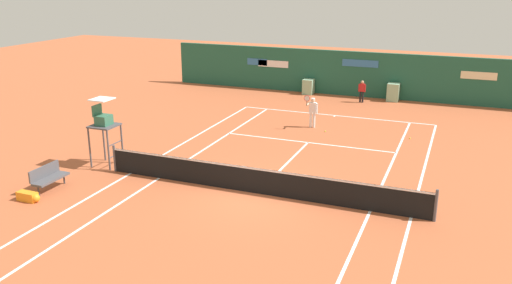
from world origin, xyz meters
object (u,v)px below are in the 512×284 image
(umpire_chair, at_px, (104,122))
(player_bench, at_px, (48,176))
(tennis_ball_by_sideline, at_px, (410,138))
(tennis_ball_mid_court, at_px, (325,131))
(player_on_baseline, at_px, (312,110))
(ball_kid_right_post, at_px, (362,90))
(equipment_bag, at_px, (29,197))

(umpire_chair, distance_m, player_bench, 3.20)
(tennis_ball_by_sideline, distance_m, tennis_ball_mid_court, 4.03)
(player_bench, bearing_deg, umpire_chair, 173.50)
(player_on_baseline, height_order, tennis_ball_by_sideline, player_on_baseline)
(umpire_chair, distance_m, player_on_baseline, 10.52)
(tennis_ball_by_sideline, bearing_deg, player_bench, -135.58)
(tennis_ball_mid_court, bearing_deg, ball_kid_right_post, 86.56)
(player_bench, height_order, player_on_baseline, player_on_baseline)
(umpire_chair, height_order, tennis_ball_by_sideline, umpire_chair)
(player_on_baseline, bearing_deg, ball_kid_right_post, -106.51)
(ball_kid_right_post, relative_size, tennis_ball_by_sideline, 19.74)
(umpire_chair, height_order, player_bench, umpire_chair)
(ball_kid_right_post, bearing_deg, tennis_ball_by_sideline, 122.13)
(player_bench, xyz_separation_m, equipment_bag, (0.11, -1.07, -0.35))
(umpire_chair, bearing_deg, equipment_bag, -3.24)
(equipment_bag, relative_size, tennis_ball_mid_court, 12.89)
(equipment_bag, bearing_deg, player_bench, 95.63)
(equipment_bag, bearing_deg, tennis_ball_by_sideline, 47.32)
(player_bench, relative_size, equipment_bag, 1.64)
(equipment_bag, xyz_separation_m, player_on_baseline, (6.44, 12.43, 0.76))
(ball_kid_right_post, height_order, tennis_ball_by_sideline, ball_kid_right_post)
(umpire_chair, height_order, tennis_ball_mid_court, umpire_chair)
(tennis_ball_by_sideline, bearing_deg, tennis_ball_mid_court, -174.83)
(equipment_bag, bearing_deg, player_on_baseline, 62.60)
(ball_kid_right_post, distance_m, tennis_ball_mid_court, 7.04)
(equipment_bag, distance_m, player_on_baseline, 14.02)
(player_bench, bearing_deg, tennis_ball_by_sideline, 134.42)
(umpire_chair, bearing_deg, ball_kid_right_post, 153.34)
(umpire_chair, relative_size, ball_kid_right_post, 2.06)
(equipment_bag, height_order, ball_kid_right_post, ball_kid_right_post)
(player_on_baseline, xyz_separation_m, tennis_ball_by_sideline, (4.85, -0.18, -0.89))
(player_on_baseline, bearing_deg, player_bench, 54.58)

